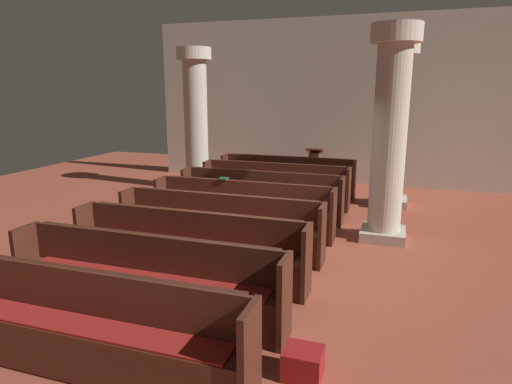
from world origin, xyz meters
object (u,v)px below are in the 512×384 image
(pew_row_4, at_px, (219,223))
(pew_row_6, at_px, (144,276))
(hymn_book, at_px, (223,179))
(pillar_far_side, at_px, (196,118))
(kneeler_box_red, at_px, (303,363))
(pew_row_3, at_px, (242,206))
(pew_row_0, at_px, (287,175))
(lectern, at_px, (314,171))
(pillar_aisle_rear, at_px, (390,133))
(pillar_aisle_side, at_px, (394,122))
(pew_row_2, at_px, (260,193))
(pew_row_5, at_px, (188,245))
(pew_row_7, at_px, (80,322))
(pew_row_1, at_px, (275,183))

(pew_row_4, xyz_separation_m, pew_row_6, (0.00, -2.17, 0.00))
(pew_row_4, xyz_separation_m, hymn_book, (-0.44, 1.28, 0.45))
(pillar_far_side, bearing_deg, kneeler_box_red, -57.56)
(pew_row_3, height_order, kneeler_box_red, pew_row_3)
(pew_row_0, height_order, lectern, lectern)
(pew_row_6, relative_size, pillar_aisle_rear, 0.93)
(pillar_aisle_rear, bearing_deg, pew_row_0, 131.87)
(pillar_aisle_side, distance_m, pillar_far_side, 4.92)
(pew_row_3, bearing_deg, pew_row_2, 90.00)
(pillar_far_side, bearing_deg, pew_row_5, -65.49)
(pew_row_5, bearing_deg, hymn_book, 100.60)
(pew_row_7, relative_size, pillar_aisle_rear, 0.93)
(pillar_aisle_side, height_order, pillar_far_side, same)
(pillar_far_side, bearing_deg, pillar_aisle_side, -2.22)
(pew_row_7, bearing_deg, pillar_aisle_side, 71.25)
(pew_row_0, height_order, pew_row_7, same)
(pew_row_7, xyz_separation_m, hymn_book, (-0.44, 4.53, 0.45))
(pew_row_1, height_order, lectern, lectern)
(pew_row_2, relative_size, pillar_aisle_rear, 0.93)
(pew_row_3, xyz_separation_m, pillar_far_side, (-2.43, 3.17, 1.37))
(pew_row_1, xyz_separation_m, pillar_aisle_side, (2.48, 0.81, 1.37))
(pew_row_5, xyz_separation_m, pillar_far_side, (-2.43, 5.34, 1.37))
(pew_row_1, relative_size, pillar_aisle_rear, 0.93)
(pew_row_4, xyz_separation_m, kneeler_box_red, (1.97, -2.68, -0.37))
(pew_row_2, distance_m, pew_row_3, 1.08)
(pew_row_6, height_order, kneeler_box_red, pew_row_6)
(pew_row_2, bearing_deg, kneeler_box_red, -67.86)
(pew_row_6, height_order, pillar_aisle_side, pillar_aisle_side)
(pillar_far_side, distance_m, kneeler_box_red, 8.40)
(pew_row_7, relative_size, pillar_far_side, 0.93)
(pew_row_3, height_order, pew_row_5, same)
(pillar_far_side, bearing_deg, pillar_aisle_rear, -28.67)
(pew_row_2, bearing_deg, pillar_far_side, 139.41)
(pew_row_7, distance_m, pillar_far_side, 8.01)
(pew_row_0, height_order, pew_row_3, same)
(pew_row_6, height_order, pillar_aisle_rear, pillar_aisle_rear)
(pew_row_4, xyz_separation_m, pillar_aisle_rear, (2.48, 1.56, 1.37))
(pew_row_7, relative_size, pillar_aisle_side, 0.93)
(pillar_aisle_side, height_order, pillar_aisle_rear, same)
(pew_row_4, distance_m, kneeler_box_red, 3.35)
(pew_row_1, bearing_deg, pillar_aisle_rear, -34.19)
(pew_row_4, relative_size, hymn_book, 18.66)
(pew_row_3, distance_m, pew_row_5, 2.17)
(pew_row_1, distance_m, pillar_aisle_side, 2.95)
(pew_row_0, bearing_deg, pew_row_2, -90.00)
(pillar_far_side, bearing_deg, pew_row_7, -72.03)
(pillar_aisle_rear, height_order, lectern, pillar_aisle_rear)
(pew_row_1, xyz_separation_m, pew_row_6, (0.00, -5.42, 0.00))
(pew_row_1, bearing_deg, pew_row_5, -90.00)
(pew_row_6, relative_size, lectern, 3.12)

